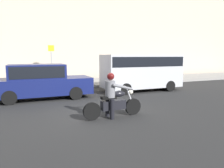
% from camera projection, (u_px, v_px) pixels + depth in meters
% --- Properties ---
extents(ground_plane, '(80.00, 80.00, 0.00)m').
position_uv_depth(ground_plane, '(96.00, 110.00, 8.23)').
color(ground_plane, black).
extents(sidewalk_slab, '(40.00, 4.40, 0.14)m').
position_uv_depth(sidewalk_slab, '(62.00, 84.00, 15.54)').
color(sidewalk_slab, gray).
rests_on(sidewalk_slab, ground_plane).
extents(building_facade, '(40.00, 1.40, 13.49)m').
position_uv_depth(building_facade, '(53.00, 1.00, 17.75)').
color(building_facade, '#B7A893').
rests_on(building_facade, ground_plane).
extents(motorcycle_with_rider_gray, '(2.18, 0.70, 1.56)m').
position_uv_depth(motorcycle_with_rider_gray, '(113.00, 99.00, 7.25)').
color(motorcycle_with_rider_gray, black).
rests_on(motorcycle_with_rider_gray, ground_plane).
extents(parked_sedan_navy, '(4.72, 1.82, 1.72)m').
position_uv_depth(parked_sedan_navy, '(41.00, 81.00, 10.29)').
color(parked_sedan_navy, '#11194C').
rests_on(parked_sedan_navy, ground_plane).
extents(parked_van_silver, '(4.78, 1.96, 2.19)m').
position_uv_depth(parked_van_silver, '(141.00, 70.00, 12.75)').
color(parked_van_silver, '#B2B5BA').
rests_on(parked_van_silver, ground_plane).
extents(street_sign_post, '(0.44, 0.08, 2.80)m').
position_uv_depth(street_sign_post, '(52.00, 60.00, 15.75)').
color(street_sign_post, gray).
rests_on(street_sign_post, sidewalk_slab).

